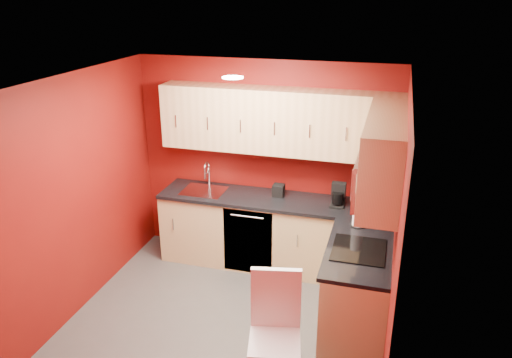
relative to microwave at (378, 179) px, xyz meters
The scene contains 21 objects.
floor 2.18m from the microwave, behind, with size 3.20×3.20×0.00m, color #44413F.
ceiling 1.64m from the microwave, behind, with size 3.20×3.20×0.00m, color white.
wall_back 1.95m from the microwave, 136.99° to the left, with size 3.20×3.20×0.00m, color #690F0A.
wall_front 2.24m from the microwave, 129.35° to the right, with size 3.20×3.20×0.00m, color #690F0A.
wall_left 3.03m from the microwave, behind, with size 3.00×3.00×0.00m, color #690F0A.
wall_right 0.50m from the microwave, 44.09° to the right, with size 3.00×3.00×0.00m, color #690F0A.
base_cabinets_back 1.98m from the microwave, 140.04° to the left, with size 2.80×0.60×0.87m, color tan.
base_cabinets_right 1.23m from the microwave, 151.81° to the left, with size 0.60×1.30×0.87m, color tan.
countertop_back 1.73m from the microwave, 140.47° to the left, with size 2.80×0.63×0.04m, color black.
countertop_right 0.78m from the microwave, 162.04° to the left, with size 0.63×1.27×0.04m, color black.
upper_cabinets_back 1.65m from the microwave, 136.69° to the left, with size 2.80×0.35×0.75m, color tan.
upper_cabinets_right 0.33m from the microwave, 82.65° to the left, with size 0.35×1.55×0.75m.
microwave is the anchor object (origin of this frame).
cooktop 0.75m from the microwave, behind, with size 0.50×0.55×0.01m, color black.
sink 2.43m from the microwave, 154.40° to the left, with size 0.52×0.42×0.35m.
dishwasher_front 2.02m from the microwave, 153.81° to the left, with size 0.60×0.02×0.82m, color black.
downlight 1.62m from the microwave, behind, with size 0.20×0.20×0.01m, color white.
coffee_maker 1.24m from the microwave, 114.40° to the left, with size 0.16×0.21×0.27m, color black, non-canonical shape.
napkin_holder 1.73m from the microwave, 137.06° to the left, with size 0.13×0.13×0.14m, color black, non-canonical shape.
paper_towel 0.82m from the microwave, 107.62° to the left, with size 0.17×0.17×0.30m, color white, non-canonical shape.
dining_chair 1.65m from the microwave, 125.00° to the right, with size 0.43×0.45×1.07m, color white, non-canonical shape.
Camera 1 is at (1.49, -4.12, 3.28)m, focal length 35.00 mm.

